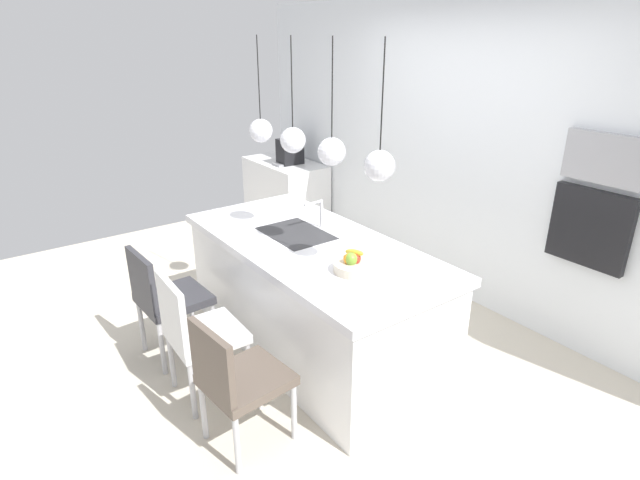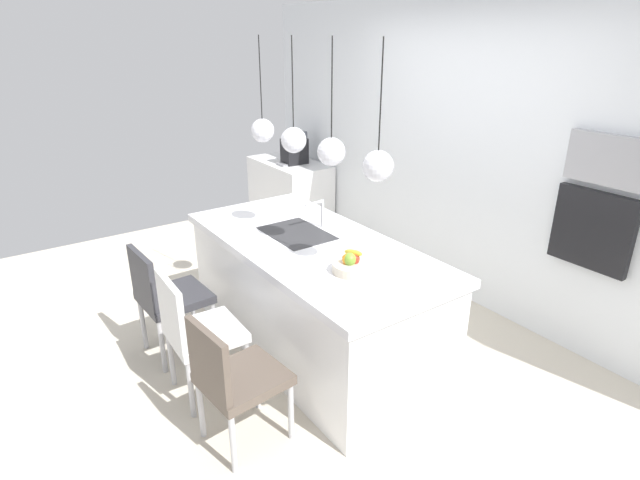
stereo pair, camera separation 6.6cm
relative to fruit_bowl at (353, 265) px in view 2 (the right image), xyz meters
The scene contains 17 objects.
floor 1.08m from the fruit_bowl, behind, with size 6.60×6.60×0.00m, color beige.
back_wall 1.83m from the fruit_bowl, 107.86° to the left, with size 6.00×0.10×2.60m, color white.
kitchen_island 0.74m from the fruit_bowl, behind, with size 2.20×1.03×0.88m.
sink_basin 0.77m from the fruit_bowl, behind, with size 0.56×0.40×0.02m, color #2D2D30.
faucet 0.82m from the fruit_bowl, 160.29° to the left, with size 0.02×0.17×0.22m.
fruit_bowl is the anchor object (origin of this frame).
side_counter 3.28m from the fruit_bowl, 155.58° to the left, with size 1.10×0.60×0.82m, color white.
coffee_machine 3.13m from the fruit_bowl, 154.58° to the left, with size 0.20×0.35×0.38m.
microwave 1.85m from the fruit_bowl, 68.61° to the left, with size 0.54×0.08×0.34m, color #9E9EA3.
oven 1.76m from the fruit_bowl, 68.61° to the left, with size 0.56×0.08×0.56m, color black.
chair_near 1.46m from the fruit_bowl, 140.68° to the right, with size 0.47×0.49×0.88m.
chair_middle 1.11m from the fruit_bowl, 119.93° to the right, with size 0.46×0.47×0.90m.
chair_far 0.99m from the fruit_bowl, 87.23° to the right, with size 0.47×0.50×0.85m.
pendant_light_left 1.40m from the fruit_bowl, behind, with size 0.18×0.18×0.78m.
pendant_light_center_left 1.02m from the fruit_bowl, behind, with size 0.18×0.18×0.78m.
pendant_light_center_right 0.74m from the fruit_bowl, 169.51° to the left, with size 0.18×0.18×0.78m.
pendant_light_right 0.68m from the fruit_bowl, 24.78° to the left, with size 0.18×0.18×0.78m.
Camera 2 is at (2.84, -1.90, 2.31)m, focal length 28.59 mm.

